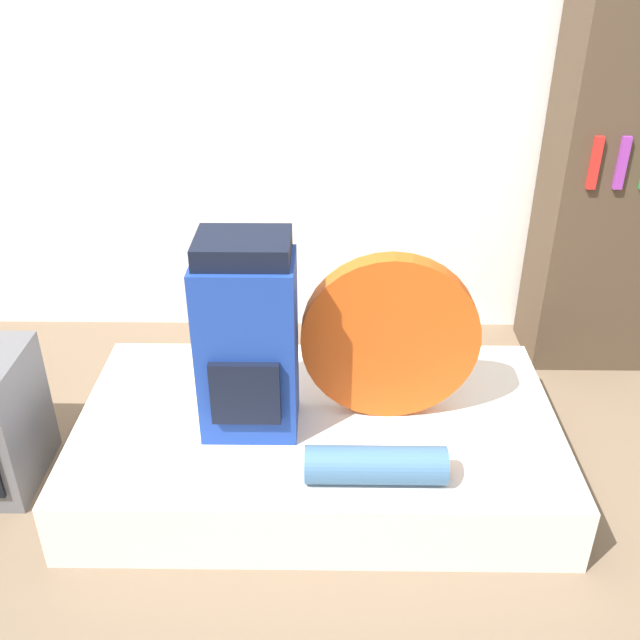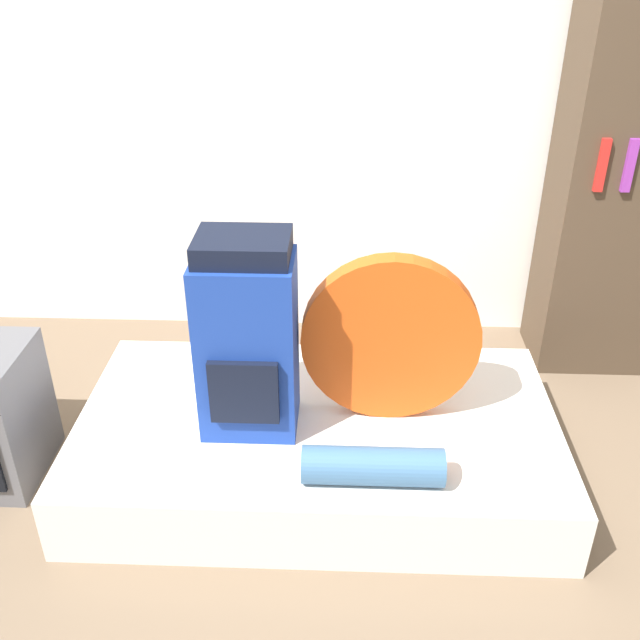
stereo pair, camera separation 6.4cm
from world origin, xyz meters
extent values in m
plane|color=brown|center=(0.00, 0.00, 0.00)|extent=(16.00, 16.00, 0.00)
cube|color=white|center=(0.00, 1.93, 1.30)|extent=(8.00, 0.05, 2.60)
cube|color=silver|center=(0.03, 0.65, 0.14)|extent=(1.96, 1.11, 0.29)
cube|color=navy|center=(-0.23, 0.60, 0.65)|extent=(0.37, 0.29, 0.72)
cube|color=black|center=(-0.23, 0.61, 1.05)|extent=(0.34, 0.26, 0.08)
cube|color=black|center=(-0.23, 0.44, 0.54)|extent=(0.26, 0.03, 0.26)
cylinder|color=#D14C14|center=(0.31, 0.69, 0.64)|extent=(0.70, 0.09, 0.70)
cylinder|color=#3D668E|center=(0.25, 0.26, 0.36)|extent=(0.51, 0.14, 0.14)
cube|color=#473828|center=(1.44, 1.64, 0.97)|extent=(0.60, 0.42, 1.94)
cube|color=red|center=(1.26, 1.42, 1.12)|extent=(0.04, 0.02, 0.24)
cube|color=purple|center=(1.38, 1.42, 1.12)|extent=(0.04, 0.02, 0.24)
camera|label=1|loc=(0.07, -1.71, 2.07)|focal=40.00mm
camera|label=2|loc=(0.13, -1.71, 2.07)|focal=40.00mm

